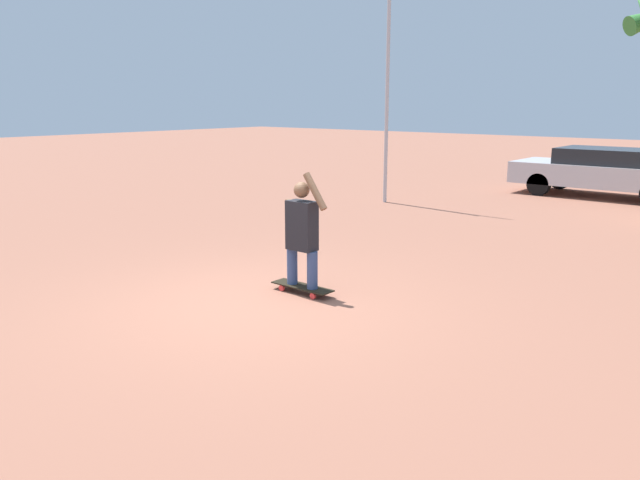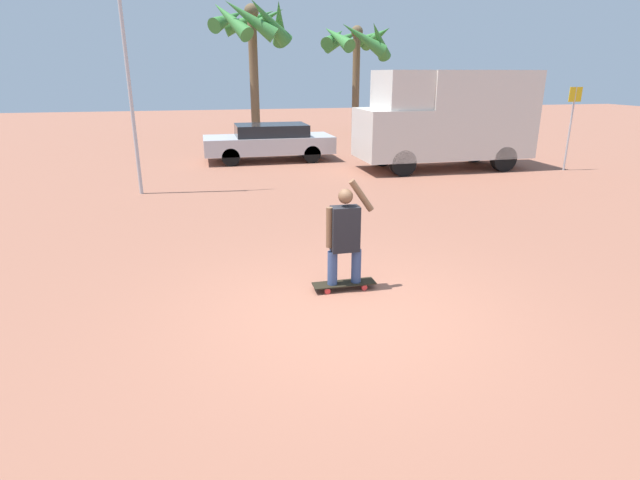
# 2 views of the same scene
# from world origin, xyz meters

# --- Properties ---
(ground_plane) EXTENTS (80.00, 80.00, 0.00)m
(ground_plane) POSITION_xyz_m (0.00, 0.00, 0.00)
(ground_plane) COLOR #935B47
(skateboard) EXTENTS (0.91, 0.25, 0.10)m
(skateboard) POSITION_xyz_m (0.13, 0.76, 0.08)
(skateboard) COLOR black
(skateboard) RESTS_ON ground_plane
(person_skateboarder) EXTENTS (0.68, 0.22, 1.51)m
(person_skateboarder) POSITION_xyz_m (0.13, 0.76, 0.86)
(person_skateboarder) COLOR #384C7A
(person_skateboarder) RESTS_ON skateboard
(parked_car_silver) EXTENTS (4.51, 1.88, 1.28)m
(parked_car_silver) POSITION_xyz_m (0.63, 12.24, 0.69)
(parked_car_silver) COLOR black
(parked_car_silver) RESTS_ON ground_plane
(flagpole) EXTENTS (0.96, 0.12, 6.75)m
(flagpole) POSITION_xyz_m (-3.26, 7.81, 3.84)
(flagpole) COLOR #B7B7BC
(flagpole) RESTS_ON ground_plane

